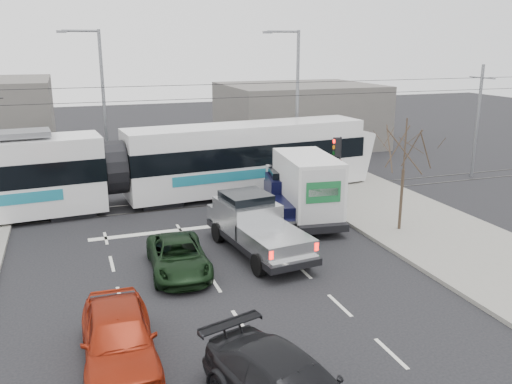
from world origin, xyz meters
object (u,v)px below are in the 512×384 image
object	(u,v)px
traffic_signal	(338,157)
tram	(113,169)
silver_pickup	(254,224)
bare_tree	(405,149)
green_car	(178,256)
street_lamp_far	(100,98)
street_lamp_near	(295,95)
navy_pickup	(289,196)
box_truck	(304,187)
red_car	(119,337)

from	to	relation	value
traffic_signal	tram	bearing A→B (deg)	159.18
tram	silver_pickup	size ratio (longest dim) A/B	4.48
bare_tree	green_car	xyz separation A→B (m)	(-10.30, -1.12, -3.18)
street_lamp_far	silver_pickup	size ratio (longest dim) A/B	1.41
street_lamp_near	green_car	bearing A→B (deg)	-128.45
navy_pickup	traffic_signal	bearing A→B (deg)	22.24
street_lamp_near	silver_pickup	xyz separation A→B (m)	(-6.63, -11.46, -4.00)
street_lamp_near	box_truck	bearing A→B (deg)	-110.10
street_lamp_far	navy_pickup	xyz separation A→B (m)	(7.88, -9.99, -4.00)
traffic_signal	red_car	bearing A→B (deg)	-138.31
bare_tree	street_lamp_far	world-z (taller)	street_lamp_far
street_lamp_far	box_truck	size ratio (longest dim) A/B	1.35
bare_tree	tram	distance (m)	14.36
street_lamp_far	green_car	world-z (taller)	street_lamp_far
box_truck	green_car	size ratio (longest dim) A/B	1.51
bare_tree	silver_pickup	xyz separation A→B (m)	(-6.91, 0.04, -2.68)
silver_pickup	navy_pickup	distance (m)	4.59
street_lamp_near	silver_pickup	world-z (taller)	street_lamp_near
street_lamp_near	street_lamp_far	world-z (taller)	same
navy_pickup	bare_tree	bearing A→B (deg)	-29.61
street_lamp_far	box_truck	distance (m)	13.83
bare_tree	green_car	size ratio (longest dim) A/B	1.13
tram	street_lamp_far	bearing A→B (deg)	85.25
traffic_signal	box_truck	xyz separation A→B (m)	(-2.23, -0.89, -1.14)
bare_tree	navy_pickup	size ratio (longest dim) A/B	0.89
traffic_signal	navy_pickup	world-z (taller)	traffic_signal
tram	red_car	world-z (taller)	tram
green_car	silver_pickup	bearing A→B (deg)	22.30
street_lamp_far	green_car	bearing A→B (deg)	-84.21
silver_pickup	red_car	xyz separation A→B (m)	(-6.06, -6.60, -0.31)
navy_pickup	red_car	size ratio (longest dim) A/B	1.20
bare_tree	traffic_signal	distance (m)	4.28
tram	street_lamp_near	bearing A→B (deg)	11.83
street_lamp_near	green_car	size ratio (longest dim) A/B	2.03
green_car	tram	bearing A→B (deg)	102.57
tram	traffic_signal	bearing A→B (deg)	-25.73
navy_pickup	green_car	bearing A→B (deg)	-131.79
box_truck	navy_pickup	bearing A→B (deg)	150.73
silver_pickup	green_car	distance (m)	3.61
bare_tree	traffic_signal	xyz separation A→B (m)	(-1.13, 4.00, -1.05)
street_lamp_near	bare_tree	bearing A→B (deg)	-88.58
traffic_signal	street_lamp_near	bearing A→B (deg)	83.59
traffic_signal	tram	world-z (taller)	tram
traffic_signal	tram	distance (m)	11.41
silver_pickup	green_car	world-z (taller)	silver_pickup
green_car	bare_tree	bearing A→B (deg)	9.66
street_lamp_far	red_car	distance (m)	20.55
silver_pickup	green_car	bearing A→B (deg)	-168.05
silver_pickup	navy_pickup	xyz separation A→B (m)	(3.01, 3.47, -0.00)
street_lamp_near	tram	size ratio (longest dim) A/B	0.31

